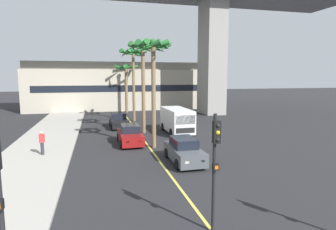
% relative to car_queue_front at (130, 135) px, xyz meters
% --- Properties ---
extents(sidewalk_left, '(4.80, 80.00, 0.15)m').
position_rel_car_queue_front_xyz_m(sidewalk_left, '(-6.70, -5.39, -0.65)').
color(sidewalk_left, '#ADA89E').
rests_on(sidewalk_left, ground).
extents(lane_stripe_center, '(0.14, 56.00, 0.01)m').
position_rel_car_queue_front_xyz_m(lane_stripe_center, '(1.30, 2.61, -0.72)').
color(lane_stripe_center, '#DBCC4C').
rests_on(lane_stripe_center, ground).
extents(pier_building_backdrop, '(29.02, 8.04, 7.64)m').
position_rel_car_queue_front_xyz_m(pier_building_backdrop, '(1.30, 25.83, 3.04)').
color(pier_building_backdrop, '#BCB29E').
rests_on(pier_building_backdrop, ground).
extents(car_queue_front, '(1.89, 4.13, 1.56)m').
position_rel_car_queue_front_xyz_m(car_queue_front, '(0.00, 0.00, 0.00)').
color(car_queue_front, maroon).
rests_on(car_queue_front, ground).
extents(car_queue_second, '(1.84, 4.10, 1.56)m').
position_rel_car_queue_front_xyz_m(car_queue_second, '(2.77, -5.76, 0.00)').
color(car_queue_second, '#4C5156').
rests_on(car_queue_second, ground).
extents(car_queue_third, '(1.92, 4.15, 1.56)m').
position_rel_car_queue_front_xyz_m(car_queue_third, '(-0.30, 7.66, 0.00)').
color(car_queue_third, black).
rests_on(car_queue_third, ground).
extents(delivery_van, '(2.23, 5.28, 2.36)m').
position_rel_car_queue_front_xyz_m(delivery_van, '(4.88, 3.34, 0.57)').
color(delivery_van, white).
rests_on(delivery_van, ground).
extents(traffic_light_median_near, '(0.24, 0.37, 4.20)m').
position_rel_car_queue_front_xyz_m(traffic_light_median_near, '(1.31, -13.87, 1.99)').
color(traffic_light_median_near, black).
rests_on(traffic_light_median_near, ground).
extents(palm_tree_near_median, '(2.98, 2.97, 8.69)m').
position_rel_car_queue_front_xyz_m(palm_tree_near_median, '(1.82, 4.18, 6.52)').
color(palm_tree_near_median, brown).
rests_on(palm_tree_near_median, ground).
extents(palm_tree_mid_median, '(3.32, 3.36, 8.71)m').
position_rel_car_queue_front_xyz_m(palm_tree_mid_median, '(1.84, 11.66, 6.66)').
color(palm_tree_mid_median, brown).
rests_on(palm_tree_mid_median, ground).
extents(palm_tree_far_median, '(3.62, 3.68, 7.17)m').
position_rel_car_queue_front_xyz_m(palm_tree_far_median, '(1.81, 20.24, 5.05)').
color(palm_tree_far_median, brown).
rests_on(palm_tree_far_median, ground).
extents(palm_tree_farthest_median, '(2.80, 2.82, 8.15)m').
position_rel_car_queue_front_xyz_m(palm_tree_farthest_median, '(1.63, -1.61, 6.13)').
color(palm_tree_farthest_median, brown).
rests_on(palm_tree_farthest_median, ground).
extents(pedestrian_mid_block, '(0.34, 0.22, 1.62)m').
position_rel_car_queue_front_xyz_m(pedestrian_mid_block, '(-6.20, -2.26, 0.28)').
color(pedestrian_mid_block, '#2D2D38').
rests_on(pedestrian_mid_block, sidewalk_left).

